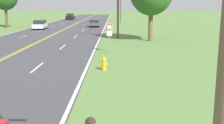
{
  "coord_description": "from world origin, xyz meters",
  "views": [
    {
      "loc": [
        8.38,
        -1.23,
        3.99
      ],
      "look_at": [
        8.25,
        14.04,
        0.88
      ],
      "focal_mm": 45.0,
      "sensor_mm": 36.0,
      "label": 1
    }
  ],
  "objects": [
    {
      "name": "fire_hydrant",
      "position": [
        7.73,
        15.83,
        0.41
      ],
      "size": [
        0.46,
        0.3,
        0.8
      ],
      "color": "gold",
      "rests_on": "ground"
    },
    {
      "name": "traffic_sign",
      "position": [
        7.95,
        22.64,
        1.86
      ],
      "size": [
        0.6,
        0.1,
        2.47
      ],
      "color": "gray",
      "rests_on": "ground"
    },
    {
      "name": "utility_pole_midground",
      "position": [
        8.79,
        32.96,
        4.35
      ],
      "size": [
        1.8,
        0.24,
        8.39
      ],
      "color": "brown",
      "rests_on": "ground"
    },
    {
      "name": "utility_pole_far",
      "position": [
        9.77,
        64.75,
        4.43
      ],
      "size": [
        1.8,
        0.24,
        8.55
      ],
      "color": "brown",
      "rests_on": "ground"
    },
    {
      "name": "car_white_hatchback_approaching",
      "position": [
        -4.04,
        45.64,
        0.81
      ],
      "size": [
        1.98,
        4.08,
        1.54
      ],
      "rotation": [
        0.0,
        0.0,
        1.62
      ],
      "color": "black",
      "rests_on": "ground"
    },
    {
      "name": "car_dark_grey_hatchback_mid_near",
      "position": [
        4.62,
        51.42,
        0.73
      ],
      "size": [
        2.15,
        4.23,
        1.33
      ],
      "rotation": [
        0.0,
        0.0,
        -1.52
      ],
      "color": "black",
      "rests_on": "ground"
    },
    {
      "name": "car_black_sedan_mid_far",
      "position": [
        -3.86,
        77.1,
        0.86
      ],
      "size": [
        1.97,
        4.62,
        1.71
      ],
      "rotation": [
        0.0,
        0.0,
        1.55
      ],
      "color": "black",
      "rests_on": "ground"
    }
  ]
}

